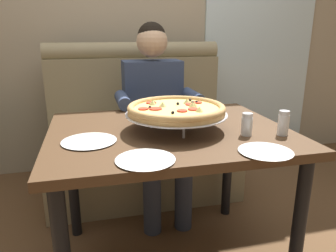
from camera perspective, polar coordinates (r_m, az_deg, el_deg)
back_wall_with_window at (r=2.94m, az=-7.27°, el=20.11°), size 6.00×0.12×2.80m
window_panel at (r=3.26m, az=16.47°, el=19.24°), size 1.10×0.02×2.80m
booth_bench at (r=2.51m, az=-4.89°, el=-2.43°), size 1.38×0.78×1.13m
dining_table at (r=1.57m, az=0.19°, el=-3.92°), size 1.13×0.90×0.76m
diner_main at (r=2.18m, az=-2.28°, el=3.26°), size 0.54×0.64×1.27m
pizza at (r=1.50m, az=1.50°, el=2.94°), size 0.48×0.48×0.13m
shaker_oregano at (r=1.53m, az=19.89°, el=0.20°), size 0.05×0.05×0.11m
shaker_parmesan at (r=1.48m, az=13.89°, el=0.01°), size 0.05×0.05×0.10m
plate_near_left at (r=1.17m, az=-4.07°, el=-5.72°), size 0.22×0.22×0.02m
plate_near_right at (r=1.30m, az=17.04°, el=-4.10°), size 0.21×0.21×0.02m
plate_far_side at (r=1.40m, az=-13.93°, el=-2.39°), size 0.23×0.23×0.02m
patio_chair at (r=3.78m, az=12.63°, el=5.68°), size 0.43×0.43×0.86m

